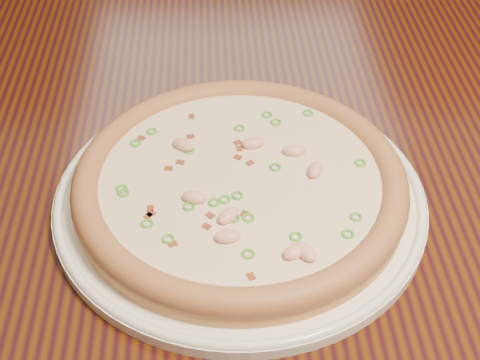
{
  "coord_description": "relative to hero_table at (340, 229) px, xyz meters",
  "views": [
    {
      "loc": [
        -0.14,
        -1.41,
        1.22
      ],
      "look_at": [
        -0.12,
        -0.93,
        0.78
      ],
      "focal_mm": 50.0,
      "sensor_mm": 36.0,
      "label": 1
    }
  ],
  "objects": [
    {
      "name": "hero_table",
      "position": [
        0.0,
        0.0,
        0.0
      ],
      "size": [
        1.2,
        0.8,
        0.75
      ],
      "color": "black",
      "rests_on": "ground"
    },
    {
      "name": "pizza",
      "position": [
        -0.12,
        -0.05,
        0.13
      ],
      "size": [
        0.33,
        0.33,
        0.03
      ],
      "color": "tan",
      "rests_on": "plate"
    },
    {
      "name": "ground",
      "position": [
        -0.0,
        0.88,
        -0.65
      ],
      "size": [
        9.0,
        9.0,
        0.0
      ],
      "primitive_type": "plane",
      "color": "black"
    },
    {
      "name": "plate",
      "position": [
        -0.12,
        -0.05,
        0.11
      ],
      "size": [
        0.37,
        0.37,
        0.02
      ],
      "color": "white",
      "rests_on": "hero_table"
    }
  ]
}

